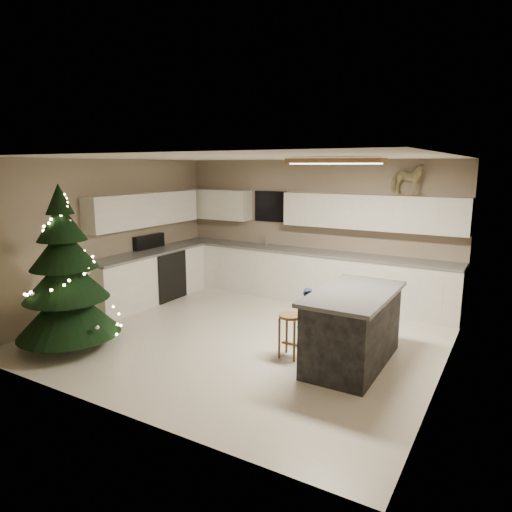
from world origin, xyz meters
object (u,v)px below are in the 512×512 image
Objects in this scene: bar_stool at (290,325)px; christmas_tree at (66,283)px; toddler at (308,318)px; island at (353,327)px; rocking_horse at (407,179)px.

bar_stool is 0.26× the size of christmas_tree.
christmas_tree is 2.66× the size of toddler.
island is 3.87m from christmas_tree.
bar_stool is at bearing 175.33° from rocking_horse.
rocking_horse is at bearing 73.63° from bar_stool.
christmas_tree is (-2.78, -1.25, 0.49)m from bar_stool.
island is at bearing -24.98° from toddler.
rocking_horse reaches higher than toddler.
christmas_tree is at bearing -155.88° from bar_stool.
bar_stool is at bearing -109.88° from toddler.
toddler is 1.32× the size of rocking_horse.
rocking_horse is (0.02, 2.46, 1.79)m from island.
bar_stool is 0.41m from toddler.
bar_stool is 0.69× the size of toddler.
bar_stool is at bearing 24.12° from christmas_tree.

